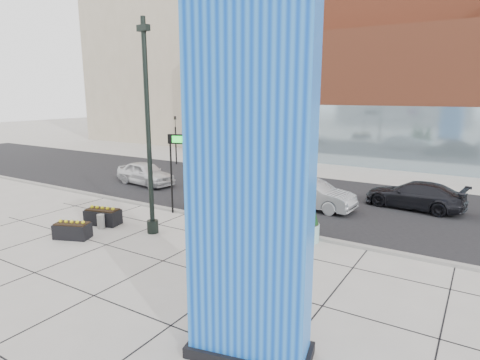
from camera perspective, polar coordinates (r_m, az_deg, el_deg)
The scene contains 20 objects.
ground at distance 16.27m, azimuth -11.14°, elevation -9.29°, with size 160.00×160.00×0.00m, color #9E9991.
street_asphalt at distance 24.19m, azimuth 5.08°, elevation -1.99°, with size 80.00×12.00×0.02m, color black.
curb_edge at distance 19.19m, azimuth -3.02°, elevation -5.55°, with size 80.00×0.30×0.12m, color gray.
tower_podium at distance 39.18m, azimuth 18.02°, elevation 10.95°, with size 34.00×10.00×11.00m, color #A14B2E.
tower_glass_front at distance 34.70m, azimuth 15.78°, elevation 6.05°, with size 34.00×0.60×5.00m, color #8CA5B2.
building_beige_left at distance 58.98m, azimuth -7.84°, elevation 22.83°, with size 18.00×20.00×34.00m, color tan.
blue_pylon at distance 8.28m, azimuth 1.54°, elevation 2.59°, with size 2.99×1.80×9.31m.
lamp_post at distance 17.08m, azimuth -12.80°, elevation 4.22°, with size 0.57×0.49×8.84m.
public_art_sculpture at distance 15.72m, azimuth 1.16°, elevation -4.99°, with size 2.23×1.35×4.77m.
concrete_bollard at distance 19.00m, azimuth -19.17°, elevation -5.58°, with size 0.33×0.33×0.64m, color gray.
overhead_street_sign at distance 19.52m, azimuth -8.39°, elevation 4.73°, with size 1.82×0.80×3.98m.
round_planter_east at distance 16.41m, azimuth 9.50°, elevation -4.46°, with size 1.05×1.05×2.62m.
round_planter_mid at distance 16.95m, azimuth 5.12°, elevation -3.74°, with size 1.06×1.06×2.66m.
round_planter_west at distance 16.72m, azimuth 6.96°, elevation -4.17°, with size 1.03×1.03×2.57m.
box_planter_north at distance 19.55m, azimuth -18.92°, elevation -4.85°, with size 1.71×1.15×0.86m.
box_planter_south at distance 18.15m, azimuth -22.74°, elevation -6.55°, with size 1.60×1.20×0.79m.
car_white_west at distance 27.18m, azimuth -13.28°, elevation 0.90°, with size 1.78×4.42×1.50m, color silver.
car_silver_mid at distance 21.25m, azimuth 10.09°, elevation -2.03°, with size 1.60×4.60×1.52m, color #A7ABAF.
car_dark_east at distance 22.79m, azimuth 23.56°, elevation -2.01°, with size 2.01×4.94×1.43m, color black.
traffic_signal at distance 34.54m, azimuth -9.14°, elevation 5.99°, with size 0.15×0.18×4.10m.
Camera 1 is at (10.43, -11.03, 5.86)m, focal length 30.00 mm.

